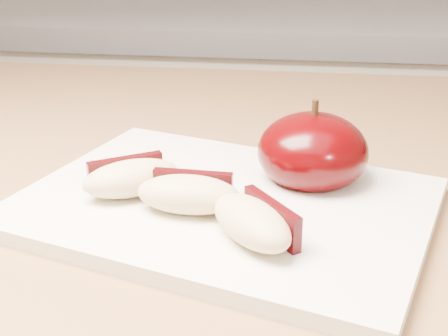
# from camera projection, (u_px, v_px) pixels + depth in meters

# --- Properties ---
(back_cabinet) EXTENTS (2.40, 0.62, 0.94)m
(back_cabinet) POSITION_uv_depth(u_px,v_px,m) (252.00, 216.00, 1.40)
(back_cabinet) COLOR silver
(back_cabinet) RESTS_ON ground
(cutting_board) EXTENTS (0.35, 0.30, 0.01)m
(cutting_board) POSITION_uv_depth(u_px,v_px,m) (224.00, 205.00, 0.47)
(cutting_board) COLOR white
(cutting_board) RESTS_ON island_counter
(apple_half) EXTENTS (0.09, 0.09, 0.07)m
(apple_half) POSITION_uv_depth(u_px,v_px,m) (313.00, 152.00, 0.50)
(apple_half) COLOR #2E0001
(apple_half) RESTS_ON cutting_board
(apple_wedge_a) EXTENTS (0.08, 0.07, 0.03)m
(apple_wedge_a) POSITION_uv_depth(u_px,v_px,m) (131.00, 178.00, 0.47)
(apple_wedge_a) COLOR #D2BA85
(apple_wedge_a) RESTS_ON cutting_board
(apple_wedge_b) EXTENTS (0.08, 0.04, 0.03)m
(apple_wedge_b) POSITION_uv_depth(u_px,v_px,m) (189.00, 193.00, 0.45)
(apple_wedge_b) COLOR #D2BA85
(apple_wedge_b) RESTS_ON cutting_board
(apple_wedge_c) EXTENTS (0.07, 0.08, 0.03)m
(apple_wedge_c) POSITION_uv_depth(u_px,v_px,m) (254.00, 222.00, 0.41)
(apple_wedge_c) COLOR #D2BA85
(apple_wedge_c) RESTS_ON cutting_board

